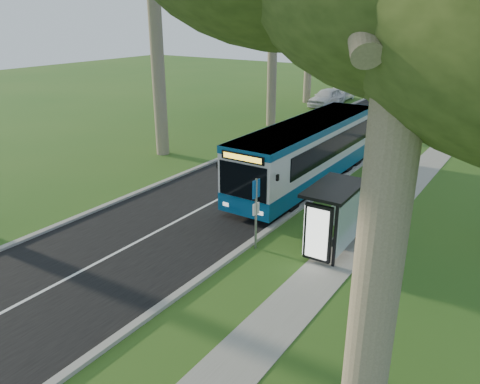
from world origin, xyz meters
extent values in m
plane|color=#2B591B|center=(0.00, 0.00, 0.00)|extent=(120.00, 120.00, 0.00)
cube|color=black|center=(-3.50, 10.00, 0.01)|extent=(7.00, 100.00, 0.02)
cube|color=#9E9B93|center=(0.00, 10.00, 0.06)|extent=(0.25, 100.00, 0.12)
cube|color=#9E9B93|center=(-7.00, 10.00, 0.06)|extent=(0.25, 100.00, 0.12)
cube|color=white|center=(-3.50, 10.00, 0.02)|extent=(0.12, 100.00, 0.00)
cube|color=gray|center=(3.00, 10.00, 0.01)|extent=(1.50, 100.00, 0.02)
cube|color=silver|center=(-1.20, 8.05, 1.67)|extent=(2.36, 11.26, 2.67)
cube|color=navy|center=(-1.20, 8.05, 0.70)|extent=(2.39, 11.29, 0.75)
cube|color=navy|center=(-1.20, 8.05, 2.85)|extent=(2.39, 11.29, 0.30)
cube|color=black|center=(-1.20, 2.40, 1.78)|extent=(2.11, 0.05, 1.36)
cube|color=yellow|center=(-1.20, 2.36, 2.72)|extent=(1.69, 0.02, 0.21)
cube|color=black|center=(-1.20, 2.47, 0.47)|extent=(2.25, 0.12, 0.28)
cylinder|color=black|center=(-2.25, 4.57, 0.49)|extent=(0.26, 0.98, 0.98)
cylinder|color=black|center=(-0.15, 4.57, 0.49)|extent=(0.26, 0.98, 0.98)
cylinder|color=black|center=(-2.25, 11.33, 0.49)|extent=(0.26, 0.98, 0.98)
cylinder|color=black|center=(-0.15, 11.33, 0.49)|extent=(0.26, 0.98, 0.98)
cylinder|color=gray|center=(0.30, 0.96, 1.30)|extent=(0.08, 0.08, 2.59)
cube|color=#0D4994|center=(0.30, 0.96, 2.23)|extent=(0.09, 0.37, 0.64)
cylinder|color=yellow|center=(0.27, 0.96, 2.39)|extent=(0.04, 0.23, 0.23)
cube|color=white|center=(0.30, 0.96, 1.50)|extent=(0.09, 0.31, 0.41)
cube|color=black|center=(3.05, 1.28, 1.11)|extent=(0.09, 0.09, 2.22)
cube|color=black|center=(3.05, 3.55, 1.11)|extent=(0.09, 0.09, 2.22)
cube|color=black|center=(2.50, 2.42, 2.27)|extent=(1.52, 2.74, 0.11)
cube|color=silver|center=(3.13, 2.42, 1.20)|extent=(0.09, 2.26, 1.77)
cube|color=black|center=(2.50, 1.17, 1.11)|extent=(0.93, 0.16, 1.95)
cube|color=white|center=(2.50, 1.09, 1.11)|extent=(0.75, 0.04, 1.73)
cube|color=black|center=(2.77, 2.68, 0.40)|extent=(0.37, 1.60, 0.05)
cylinder|color=black|center=(1.64, 5.26, 0.42)|extent=(0.47, 0.47, 0.85)
cylinder|color=black|center=(1.64, 5.26, 0.87)|extent=(0.51, 0.51, 0.05)
imported|color=silver|center=(-8.70, 27.31, 0.78)|extent=(2.02, 4.66, 1.57)
imported|color=#ADB0B5|center=(-8.72, 30.76, 0.67)|extent=(1.46, 4.09, 1.34)
cylinder|color=#7A6B56|center=(-10.50, 8.00, 6.54)|extent=(0.73, 0.73, 13.09)
cylinder|color=#7A6B56|center=(-9.00, 18.00, 5.39)|extent=(0.67, 0.67, 10.79)
cylinder|color=#7A6B56|center=(-11.00, 28.00, 5.58)|extent=(0.68, 0.68, 11.17)
cylinder|color=#7A6B56|center=(-8.50, 38.00, 6.23)|extent=(0.72, 0.72, 12.46)
cylinder|color=#7A6B56|center=(6.50, -6.00, 5.09)|extent=(0.65, 0.65, 10.18)
camera|label=1|loc=(7.99, -11.54, 7.75)|focal=35.00mm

